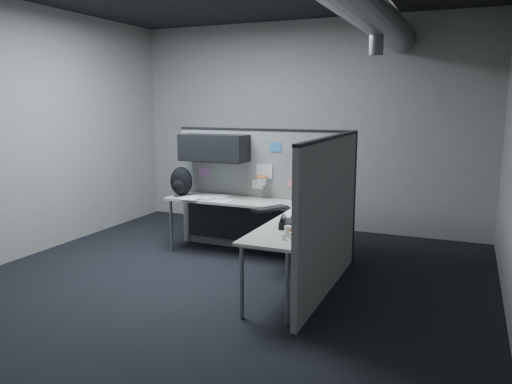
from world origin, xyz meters
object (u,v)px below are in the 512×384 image
at_px(phone, 290,223).
at_px(monitor, 319,189).
at_px(backpack, 181,182).
at_px(keyboard, 271,209).
at_px(desk, 262,216).

bearing_deg(phone, monitor, 83.83).
distance_m(phone, backpack, 2.19).
xyz_separation_m(monitor, keyboard, (-0.47, -0.33, -0.21)).
bearing_deg(monitor, phone, -93.44).
height_order(keyboard, phone, phone).
bearing_deg(desk, keyboard, -41.24).
bearing_deg(desk, monitor, 15.36).
xyz_separation_m(phone, backpack, (-1.91, 1.06, 0.15)).
distance_m(keyboard, phone, 0.81).
distance_m(keyboard, backpack, 1.51).
distance_m(monitor, keyboard, 0.62).
distance_m(monitor, phone, 1.02).
height_order(phone, backpack, backpack).
relative_size(desk, phone, 8.00).
distance_m(desk, keyboard, 0.27).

